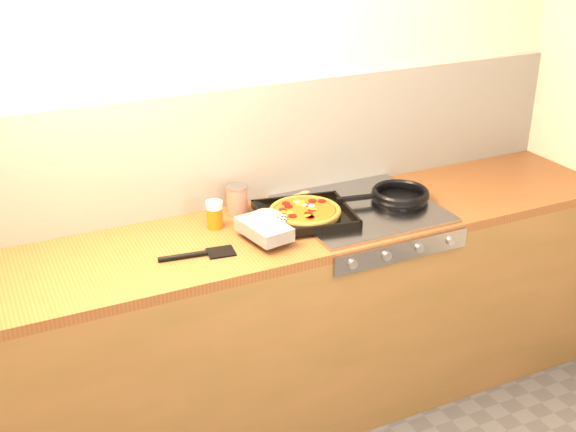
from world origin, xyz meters
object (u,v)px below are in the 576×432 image
tomato_can (237,200)px  juice_glass (215,214)px  frying_pan (399,195)px  pizza_on_tray (293,216)px

tomato_can → juice_glass: (-0.13, -0.08, -0.00)m
frying_pan → juice_glass: (-0.79, 0.11, 0.02)m
pizza_on_tray → frying_pan: pizza_on_tray is taller
frying_pan → juice_glass: bearing=171.9°
frying_pan → juice_glass: 0.80m
frying_pan → tomato_can: bearing=163.6°
juice_glass → pizza_on_tray: bearing=-22.4°
tomato_can → juice_glass: bearing=-147.4°
tomato_can → juice_glass: tomato_can is taller
tomato_can → pizza_on_tray: bearing=-51.7°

